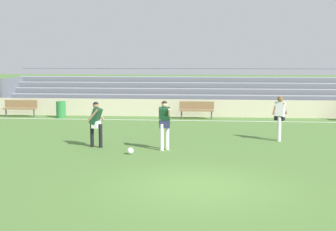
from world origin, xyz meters
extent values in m
plane|color=#517A38|center=(0.00, 0.00, 0.00)|extent=(160.00, 160.00, 0.00)
cube|color=white|center=(0.00, 12.44, 0.00)|extent=(44.00, 0.12, 0.01)
cube|color=beige|center=(0.00, 14.07, 0.47)|extent=(48.00, 0.16, 0.93)
cube|color=#9EA3AD|center=(0.59, 15.14, 0.33)|extent=(25.21, 0.36, 0.08)
cube|color=slate|center=(0.59, 14.94, 0.16)|extent=(25.21, 0.04, 0.33)
cube|color=#9EA3AD|center=(0.59, 15.77, 0.65)|extent=(25.21, 0.36, 0.08)
cube|color=slate|center=(0.59, 15.57, 0.49)|extent=(25.21, 0.04, 0.33)
cube|color=#9EA3AD|center=(0.59, 16.40, 0.98)|extent=(25.21, 0.36, 0.08)
cube|color=slate|center=(0.59, 16.20, 0.82)|extent=(25.21, 0.04, 0.33)
cube|color=#9EA3AD|center=(0.59, 17.02, 1.31)|extent=(25.21, 0.36, 0.08)
cube|color=slate|center=(0.59, 16.82, 1.15)|extent=(25.21, 0.04, 0.33)
cube|color=#9EA3AD|center=(0.59, 17.65, 1.64)|extent=(25.21, 0.36, 0.08)
cube|color=slate|center=(0.59, 17.45, 1.47)|extent=(25.21, 0.04, 0.33)
cube|color=#9EA3AD|center=(0.59, 18.27, 1.96)|extent=(25.21, 0.36, 0.08)
cube|color=slate|center=(0.59, 18.07, 1.80)|extent=(25.21, 0.04, 0.33)
cube|color=slate|center=(-11.91, 16.71, 0.98)|extent=(0.20, 3.49, 1.96)
cylinder|color=slate|center=(0.59, 18.52, 2.51)|extent=(25.21, 0.06, 0.06)
cube|color=olive|center=(-10.00, 13.06, 0.45)|extent=(1.80, 0.40, 0.06)
cube|color=olive|center=(-10.00, 13.24, 0.70)|extent=(1.80, 0.05, 0.40)
cylinder|color=#47474C|center=(-10.78, 13.06, 0.23)|extent=(0.07, 0.07, 0.45)
cylinder|color=#47474C|center=(-9.22, 13.06, 0.23)|extent=(0.07, 0.07, 0.45)
cube|color=olive|center=(-0.50, 13.06, 0.45)|extent=(1.80, 0.40, 0.06)
cube|color=olive|center=(-0.50, 13.24, 0.70)|extent=(1.80, 0.05, 0.40)
cylinder|color=#47474C|center=(-1.28, 13.06, 0.23)|extent=(0.07, 0.07, 0.45)
cylinder|color=#47474C|center=(0.28, 13.06, 0.23)|extent=(0.07, 0.07, 0.45)
cylinder|color=#2D7F3D|center=(-7.69, 12.94, 0.44)|extent=(0.50, 0.50, 0.88)
cylinder|color=white|center=(-1.22, 4.64, 0.46)|extent=(0.13, 0.13, 0.92)
cylinder|color=white|center=(-1.39, 4.47, 0.46)|extent=(0.13, 0.13, 0.92)
cube|color=#232847|center=(-1.30, 4.55, 0.90)|extent=(0.39, 0.27, 0.24)
cube|color=#194228|center=(-1.30, 4.55, 1.20)|extent=(0.43, 0.43, 0.60)
cylinder|color=beige|center=(-1.13, 4.47, 1.24)|extent=(0.13, 0.39, 0.45)
cylinder|color=beige|center=(-1.47, 4.64, 1.24)|extent=(0.13, 0.39, 0.45)
sphere|color=beige|center=(-1.30, 4.55, 1.58)|extent=(0.21, 0.21, 0.21)
sphere|color=black|center=(-1.30, 4.55, 1.60)|extent=(0.20, 0.20, 0.20)
cylinder|color=black|center=(-3.60, 4.81, 0.42)|extent=(0.13, 0.13, 0.84)
cylinder|color=black|center=(-3.93, 4.90, 0.42)|extent=(0.13, 0.13, 0.84)
cube|color=white|center=(-3.77, 4.85, 0.82)|extent=(0.28, 0.39, 0.24)
cube|color=#194228|center=(-3.77, 4.85, 1.12)|extent=(0.46, 0.45, 0.60)
cylinder|color=#A87A5B|center=(-3.84, 4.66, 1.15)|extent=(0.40, 0.15, 0.44)
cylinder|color=#A87A5B|center=(-3.69, 5.05, 1.15)|extent=(0.40, 0.15, 0.44)
sphere|color=#A87A5B|center=(-3.77, 4.85, 1.50)|extent=(0.21, 0.21, 0.21)
sphere|color=black|center=(-3.77, 4.85, 1.52)|extent=(0.20, 0.20, 0.20)
cylinder|color=white|center=(2.86, 6.68, 0.47)|extent=(0.13, 0.13, 0.94)
cylinder|color=white|center=(2.90, 6.92, 0.47)|extent=(0.13, 0.13, 0.94)
cube|color=black|center=(2.88, 6.80, 0.92)|extent=(0.42, 0.36, 0.24)
cube|color=white|center=(2.88, 6.80, 1.22)|extent=(0.50, 0.48, 0.60)
cylinder|color=brown|center=(2.69, 6.78, 1.25)|extent=(0.23, 0.35, 0.47)
cylinder|color=brown|center=(3.07, 6.82, 1.25)|extent=(0.23, 0.35, 0.47)
sphere|color=brown|center=(2.88, 6.80, 1.60)|extent=(0.21, 0.21, 0.21)
sphere|color=brown|center=(2.88, 6.80, 1.62)|extent=(0.20, 0.20, 0.20)
sphere|color=white|center=(-2.35, 3.73, 0.11)|extent=(0.22, 0.22, 0.22)
camera|label=1|loc=(0.34, -11.48, 3.14)|focal=50.85mm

